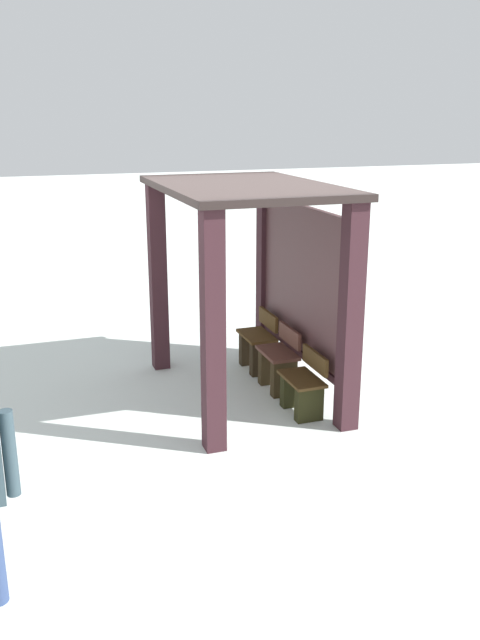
{
  "coord_description": "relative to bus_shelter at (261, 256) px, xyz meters",
  "views": [
    {
      "loc": [
        7.01,
        -2.47,
        3.2
      ],
      "look_at": [
        0.31,
        -0.15,
        1.02
      ],
      "focal_mm": 38.22,
      "sensor_mm": 36.0,
      "label": 1
    }
  ],
  "objects": [
    {
      "name": "ground_plane",
      "position": [
        0.0,
        -0.21,
        -1.64
      ],
      "size": [
        60.0,
        60.0,
        0.0
      ],
      "primitive_type": "plane",
      "color": "white"
    },
    {
      "name": "bus_shelter",
      "position": [
        0.0,
        0.0,
        0.0
      ],
      "size": [
        2.67,
        1.75,
        2.45
      ],
      "color": "#391E24",
      "rests_on": "ground"
    },
    {
      "name": "bench_left_inside",
      "position": [
        -0.71,
        0.23,
        -1.34
      ],
      "size": [
        0.61,
        0.36,
        0.76
      ],
      "color": "#4E3416",
      "rests_on": "ground"
    },
    {
      "name": "bench_center_inside",
      "position": [
        0.0,
        0.23,
        -1.33
      ],
      "size": [
        0.61,
        0.35,
        0.76
      ],
      "color": "brown",
      "rests_on": "ground"
    },
    {
      "name": "bench_right_inside",
      "position": [
        0.71,
        0.23,
        -1.37
      ],
      "size": [
        0.61,
        0.35,
        0.7
      ],
      "color": "#463015",
      "rests_on": "ground"
    }
  ]
}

